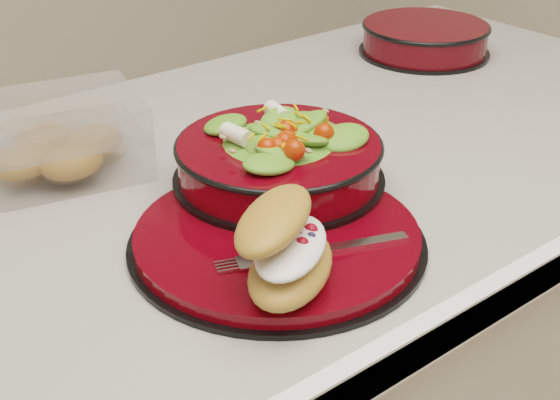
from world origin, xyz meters
TOP-DOWN VIEW (x-y plane):
  - island_counter at (0.00, -0.00)m, footprint 1.24×0.74m
  - dinner_plate at (-0.24, -0.17)m, footprint 0.31×0.31m
  - salad_bowl at (-0.18, -0.09)m, footprint 0.25×0.25m
  - croissant at (-0.30, -0.25)m, footprint 0.15×0.15m
  - fork at (-0.24, -0.23)m, footprint 0.17×0.08m
  - pastry_box at (-0.35, 0.13)m, footprint 0.23×0.19m
  - extra_bowl at (0.35, 0.16)m, footprint 0.23×0.23m

SIDE VIEW (x-z plane):
  - island_counter at x=0.00m, z-range 0.00..0.91m
  - dinner_plate at x=-0.24m, z-range 0.90..0.92m
  - fork at x=-0.24m, z-range 0.92..0.92m
  - extra_bowl at x=0.35m, z-range 0.90..0.96m
  - pastry_box at x=-0.35m, z-range 0.90..0.99m
  - salad_bowl at x=-0.18m, z-range 0.91..1.01m
  - croissant at x=-0.30m, z-range 0.92..1.00m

